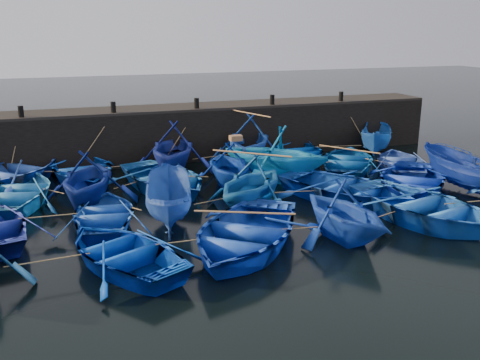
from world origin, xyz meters
name	(u,v)px	position (x,y,z in m)	size (l,w,h in m)	color
ground	(271,224)	(0.00, 0.00, 0.00)	(120.00, 120.00, 0.00)	black
quay_wall	(193,133)	(0.00, 10.50, 1.25)	(26.00, 2.50, 2.50)	black
quay_top	(192,107)	(0.00, 10.50, 2.56)	(26.00, 2.50, 0.12)	black
bollard_0	(21,112)	(-8.00, 9.60, 2.87)	(0.24, 0.24, 0.50)	black
bollard_1	(113,107)	(-4.00, 9.60, 2.87)	(0.24, 0.24, 0.50)	black
bollard_2	(197,103)	(0.00, 9.60, 2.87)	(0.24, 0.24, 0.50)	black
bollard_3	(272,100)	(4.00, 9.60, 2.87)	(0.24, 0.24, 0.50)	black
bollard_4	(341,96)	(8.00, 9.60, 2.87)	(0.24, 0.24, 0.50)	black
boat_0	(9,172)	(-8.63, 7.90, 0.60)	(4.12, 5.77, 1.20)	#21459F
boat_1	(81,170)	(-5.75, 7.45, 0.54)	(3.71, 5.19, 1.08)	#063694
boat_2	(173,147)	(-1.65, 7.72, 1.19)	(3.89, 4.51, 2.37)	navy
boat_3	(249,139)	(2.19, 8.07, 1.23)	(4.03, 4.67, 2.46)	navy
boat_4	(299,150)	(4.94, 8.18, 0.45)	(3.10, 4.33, 0.90)	#00379F
boat_5	(377,140)	(9.16, 7.72, 0.79)	(1.54, 4.09, 1.58)	#164B95
boat_6	(18,192)	(-8.18, 5.03, 0.52)	(3.62, 5.06, 1.05)	#175A96
boat_7	(88,177)	(-5.65, 4.14, 1.08)	(3.55, 4.11, 2.17)	navy
boat_8	(164,178)	(-2.65, 4.98, 0.55)	(3.81, 5.33, 1.11)	#135199
boat_9	(229,165)	(0.00, 4.57, 0.99)	(3.24, 3.76, 1.98)	navy
boat_10	(275,153)	(2.20, 4.90, 1.23)	(4.03, 4.67, 2.46)	blue
boat_11	(348,161)	(5.98, 5.16, 0.52)	(3.58, 5.00, 1.04)	navy
boat_12	(401,162)	(8.25, 4.29, 0.47)	(3.23, 4.52, 0.94)	#284798
boat_14	(105,214)	(-5.32, 1.71, 0.44)	(3.06, 4.28, 0.89)	#1544AF
boat_15	(168,200)	(-3.26, 1.33, 0.81)	(1.58, 4.18, 1.62)	navy
boat_16	(251,182)	(-0.10, 1.68, 1.04)	(3.41, 3.96, 2.08)	#0E5192
boat_17	(346,187)	(3.62, 1.32, 0.57)	(3.92, 5.48, 1.14)	#0B3BA6
boat_18	(411,181)	(6.58, 1.31, 0.56)	(3.86, 5.40, 1.12)	#0B29A8
boat_19	(466,171)	(8.87, 0.88, 0.84)	(1.64, 4.36, 1.69)	navy
boat_21	(124,251)	(-5.17, -1.74, 0.48)	(3.29, 4.60, 0.95)	#002FA0
boat_22	(244,232)	(-1.62, -1.79, 0.59)	(4.10, 5.73, 1.19)	#0E34A4
boat_23	(344,211)	(1.60, -2.02, 0.98)	(3.20, 3.71, 1.95)	#0F359B
boat_24	(423,206)	(4.98, -1.51, 0.60)	(4.11, 5.74, 1.19)	blue
wooden_crate	(236,138)	(0.30, 4.57, 2.09)	(0.49, 0.35, 0.22)	brown
mooring_ropes	(228,164)	(0.12, 5.02, 0.88)	(17.83, 11.57, 2.10)	tan
loose_oars	(278,151)	(1.61, 3.28, 1.72)	(9.86, 11.95, 1.48)	#99724C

